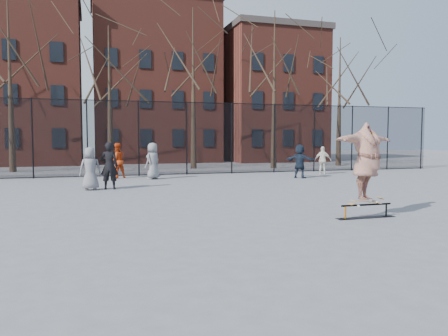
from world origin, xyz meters
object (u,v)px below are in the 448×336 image
object	(u,v)px
skater	(367,162)
bystander_white	(323,160)
bystander_extra	(153,161)
bystander_black	(109,166)
bystander_red	(117,161)
skate_rail	(366,212)
skateboard	(366,202)
bystander_grey	(90,169)
bystander_navy	(300,161)

from	to	relation	value
skater	bystander_white	bearing A→B (deg)	40.72
bystander_white	bystander_extra	distance (m)	9.50
skater	bystander_black	world-z (taller)	skater
skater	bystander_black	bearing A→B (deg)	101.91
bystander_red	bystander_white	xyz separation A→B (m)	(11.15, -0.83, -0.11)
skate_rail	bystander_black	xyz separation A→B (m)	(-6.00, 8.22, 0.79)
bystander_extra	skate_rail	bearing A→B (deg)	67.99
bystander_black	bystander_red	distance (m)	4.83
skater	bystander_extra	size ratio (longest dim) A/B	1.34
skate_rail	bystander_black	world-z (taller)	bystander_black
skateboard	skater	world-z (taller)	skater
skate_rail	bystander_black	size ratio (longest dim) A/B	0.87
skate_rail	skateboard	xyz separation A→B (m)	(-0.01, -0.00, 0.27)
skater	bystander_red	world-z (taller)	skater
skater	bystander_white	world-z (taller)	skater
skater	bystander_red	xyz separation A→B (m)	(-5.43, 13.03, -0.55)
skateboard	bystander_grey	size ratio (longest dim) A/B	0.51
bystander_navy	bystander_extra	xyz separation A→B (m)	(-7.18, 1.54, 0.04)
skater	skate_rail	bearing A→B (deg)	-24.16
skateboard	bystander_extra	world-z (taller)	bystander_extra
skate_rail	bystander_grey	xyz separation A→B (m)	(-6.72, 8.20, 0.70)
bystander_black	bystander_red	world-z (taller)	bystander_black
bystander_black	bystander_extra	xyz separation A→B (m)	(2.21, 3.74, -0.04)
skateboard	bystander_navy	xyz separation A→B (m)	(3.40, 10.42, 0.44)
skater	bystander_grey	world-z (taller)	skater
bystander_grey	bystander_red	distance (m)	4.99
skate_rail	bystander_navy	xyz separation A→B (m)	(3.39, 10.42, 0.71)
skate_rail	bystander_navy	bearing A→B (deg)	71.98
skate_rail	bystander_black	bearing A→B (deg)	126.12
bystander_red	bystander_black	bearing A→B (deg)	62.66
bystander_black	bystander_white	distance (m)	12.36
skate_rail	skater	size ratio (longest dim) A/B	0.68
bystander_black	bystander_grey	bearing A→B (deg)	12.97
skate_rail	bystander_navy	world-z (taller)	bystander_navy
bystander_grey	bystander_extra	bearing A→B (deg)	-130.21
skate_rail	skater	distance (m)	1.29
bystander_white	bystander_grey	bearing A→B (deg)	54.21
bystander_red	bystander_extra	bearing A→B (deg)	126.53
bystander_black	bystander_navy	distance (m)	9.65
skate_rail	bystander_navy	size ratio (longest dim) A/B	0.95
skater	bystander_navy	size ratio (longest dim) A/B	1.40
skate_rail	skateboard	size ratio (longest dim) A/B	1.91
bystander_black	bystander_navy	xyz separation A→B (m)	(9.39, 2.20, -0.08)
bystander_grey	bystander_black	distance (m)	0.72
skateboard	skater	bearing A→B (deg)	0.00
skater	bystander_navy	xyz separation A→B (m)	(3.40, 10.42, -0.58)
bystander_white	skater	bearing A→B (deg)	101.27
bystander_navy	skateboard	bearing A→B (deg)	119.36
skate_rail	skater	world-z (taller)	skater
bystander_navy	bystander_black	bearing A→B (deg)	60.61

